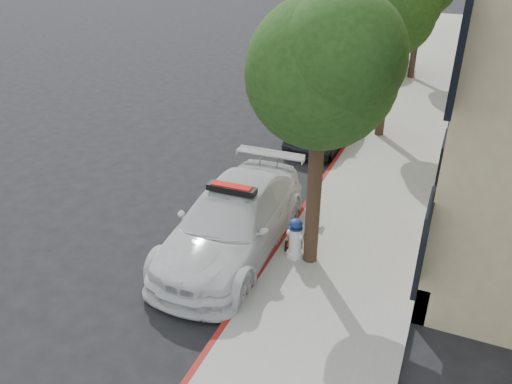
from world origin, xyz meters
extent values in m
plane|color=black|center=(0.00, 0.00, 0.00)|extent=(120.00, 120.00, 0.00)
cube|color=gray|center=(3.60, 10.00, 0.07)|extent=(3.20, 50.00, 0.15)
cube|color=maroon|center=(2.06, 10.00, 0.07)|extent=(0.12, 50.00, 0.15)
cylinder|color=black|center=(2.90, -2.00, 1.80)|extent=(0.30, 0.30, 3.30)
sphere|color=#173811|center=(2.90, -2.00, 4.25)|extent=(2.80, 2.80, 2.80)
sphere|color=#173811|center=(3.30, -2.30, 4.65)|extent=(2.24, 2.24, 2.24)
sphere|color=#173811|center=(2.55, -1.70, 3.95)|extent=(2.10, 2.10, 2.10)
cylinder|color=black|center=(2.90, 6.00, 1.74)|extent=(0.30, 0.30, 3.19)
sphere|color=#173811|center=(2.90, 6.00, 4.14)|extent=(2.60, 2.60, 2.60)
sphere|color=#173811|center=(3.30, 5.70, 4.54)|extent=(2.08, 2.08, 2.08)
sphere|color=#173811|center=(2.55, 6.30, 3.84)|extent=(1.95, 1.95, 1.95)
cylinder|color=black|center=(2.90, 14.00, 1.86)|extent=(0.30, 0.30, 3.41)
imported|color=silver|center=(1.10, -2.11, 0.76)|extent=(2.24, 5.27, 1.51)
cube|color=black|center=(1.10, -2.11, 1.57)|extent=(1.11, 0.31, 0.14)
cube|color=#A50A07|center=(1.10, -2.11, 1.63)|extent=(0.90, 0.24, 0.06)
imported|color=#202328|center=(1.20, 5.00, 0.73)|extent=(1.90, 4.36, 1.46)
imported|color=black|center=(1.20, 13.91, 0.78)|extent=(2.29, 4.94, 1.57)
cylinder|color=white|center=(2.55, -2.02, 0.21)|extent=(0.36, 0.36, 0.11)
cylinder|color=white|center=(2.55, -2.02, 0.57)|extent=(0.27, 0.27, 0.62)
ellipsoid|color=navy|center=(2.55, -2.02, 0.99)|extent=(0.29, 0.29, 0.21)
cylinder|color=white|center=(2.55, -2.02, 0.71)|extent=(0.40, 0.18, 0.11)
cylinder|color=white|center=(2.55, -2.02, 0.71)|extent=(0.15, 0.22, 0.11)
cube|color=black|center=(2.42, -1.70, 0.17)|extent=(0.49, 0.49, 0.03)
cone|color=#E5440C|center=(2.42, -1.70, 0.54)|extent=(0.31, 0.31, 0.72)
cylinder|color=white|center=(2.42, -1.70, 0.66)|extent=(0.16, 0.16, 0.11)
camera|label=1|loc=(5.28, -10.66, 6.61)|focal=35.00mm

